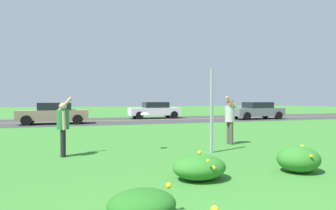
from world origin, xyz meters
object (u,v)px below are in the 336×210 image
(car_white_center_left, at_px, (155,110))
(person_catcher_red_cap_gray_shirt, at_px, (230,117))
(person_thrower_green_shirt, at_px, (63,124))
(frisbee_white, at_px, (145,114))
(sign_post_near_path, at_px, (212,111))
(car_gray_leftmost, at_px, (257,110))
(car_tan_center_right, at_px, (54,113))

(car_white_center_left, bearing_deg, person_catcher_red_cap_gray_shirt, -95.08)
(person_thrower_green_shirt, distance_m, frisbee_white, 2.48)
(sign_post_near_path, relative_size, person_catcher_red_cap_gray_shirt, 1.46)
(person_catcher_red_cap_gray_shirt, bearing_deg, car_gray_leftmost, 50.76)
(person_thrower_green_shirt, bearing_deg, car_gray_leftmost, 38.48)
(person_thrower_green_shirt, relative_size, frisbee_white, 6.56)
(person_thrower_green_shirt, xyz_separation_m, car_gray_leftmost, (15.17, 12.06, -0.19))
(frisbee_white, bearing_deg, car_gray_leftmost, 42.95)
(sign_post_near_path, distance_m, car_white_center_left, 16.72)
(car_gray_leftmost, xyz_separation_m, car_tan_center_right, (-16.21, 0.00, 0.00))
(car_gray_leftmost, distance_m, car_white_center_left, 8.87)
(car_gray_leftmost, xyz_separation_m, car_white_center_left, (-8.08, 3.66, 0.00))
(car_gray_leftmost, bearing_deg, sign_post_near_path, -130.15)
(person_catcher_red_cap_gray_shirt, xyz_separation_m, car_tan_center_right, (-6.77, 11.55, -0.25))
(person_catcher_red_cap_gray_shirt, distance_m, car_gray_leftmost, 14.92)
(frisbee_white, relative_size, car_tan_center_right, 0.06)
(person_thrower_green_shirt, bearing_deg, person_catcher_red_cap_gray_shirt, 5.04)
(car_white_center_left, distance_m, car_tan_center_right, 8.91)
(person_catcher_red_cap_gray_shirt, distance_m, frisbee_white, 3.30)
(sign_post_near_path, bearing_deg, person_catcher_red_cap_gray_shirt, 42.60)
(person_thrower_green_shirt, distance_m, person_catcher_red_cap_gray_shirt, 5.76)
(frisbee_white, bearing_deg, sign_post_near_path, -27.78)
(car_gray_leftmost, bearing_deg, frisbee_white, -137.05)
(frisbee_white, xyz_separation_m, car_gray_leftmost, (12.72, 11.84, -0.44))
(person_thrower_green_shirt, xyz_separation_m, car_white_center_left, (7.09, 15.72, -0.19))
(person_thrower_green_shirt, bearing_deg, car_white_center_left, 65.72)
(person_catcher_red_cap_gray_shirt, height_order, car_white_center_left, person_catcher_red_cap_gray_shirt)
(sign_post_near_path, relative_size, car_gray_leftmost, 0.57)
(frisbee_white, bearing_deg, person_thrower_green_shirt, -174.81)
(frisbee_white, distance_m, car_gray_leftmost, 17.38)
(car_gray_leftmost, bearing_deg, car_tan_center_right, 180.00)
(person_catcher_red_cap_gray_shirt, relative_size, car_white_center_left, 0.39)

